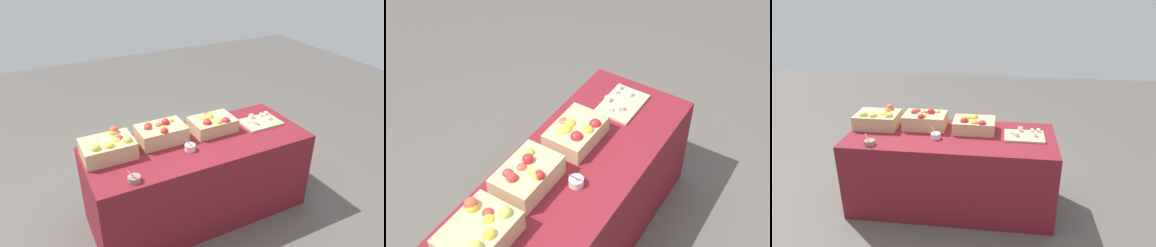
% 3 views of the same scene
% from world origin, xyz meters
% --- Properties ---
extents(ground_plane, '(10.00, 10.00, 0.00)m').
position_xyz_m(ground_plane, '(0.00, 0.00, 0.00)').
color(ground_plane, '#56514C').
extents(table, '(1.90, 0.76, 0.74)m').
position_xyz_m(table, '(0.00, 0.00, 0.37)').
color(table, maroon).
rests_on(table, ground_plane).
extents(apple_crate_left, '(0.40, 0.30, 0.19)m').
position_xyz_m(apple_crate_left, '(-0.72, 0.12, 0.82)').
color(apple_crate_left, tan).
rests_on(apple_crate_left, table).
extents(apple_crate_middle, '(0.40, 0.27, 0.18)m').
position_xyz_m(apple_crate_middle, '(-0.27, 0.14, 0.82)').
color(apple_crate_middle, tan).
rests_on(apple_crate_middle, table).
extents(apple_crate_right, '(0.38, 0.27, 0.15)m').
position_xyz_m(apple_crate_right, '(0.20, 0.11, 0.81)').
color(apple_crate_right, tan).
rests_on(apple_crate_right, table).
extents(cutting_board_front, '(0.36, 0.25, 0.05)m').
position_xyz_m(cutting_board_front, '(0.67, 0.04, 0.75)').
color(cutting_board_front, '#D1B284').
rests_on(cutting_board_front, table).
extents(sample_bowl_near, '(0.09, 0.09, 0.11)m').
position_xyz_m(sample_bowl_near, '(-0.12, -0.09, 0.77)').
color(sample_bowl_near, silver).
rests_on(sample_bowl_near, table).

